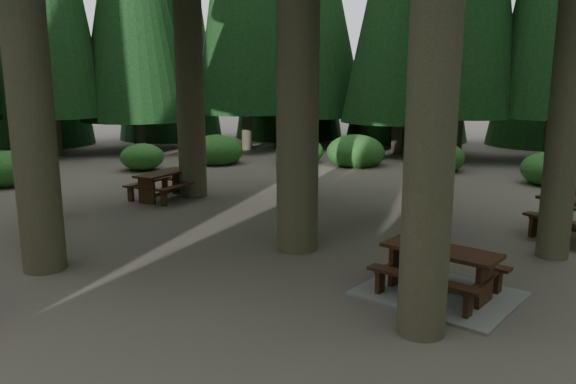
% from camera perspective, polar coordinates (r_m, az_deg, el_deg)
% --- Properties ---
extents(ground, '(80.00, 80.00, 0.00)m').
position_cam_1_polar(ground, '(11.79, -3.01, -5.50)').
color(ground, '#544D45').
rests_on(ground, ground).
extents(picnic_table_a, '(2.71, 2.41, 0.79)m').
position_cam_1_polar(picnic_table_a, '(9.46, 15.10, -8.57)').
color(picnic_table_a, gray).
rests_on(picnic_table_a, ground).
extents(picnic_table_b, '(1.51, 1.85, 0.78)m').
position_cam_1_polar(picnic_table_b, '(16.50, -12.49, 1.09)').
color(picnic_table_b, '#371A10').
rests_on(picnic_table_b, ground).
extents(shrub_ring, '(23.86, 24.64, 1.49)m').
position_cam_1_polar(shrub_ring, '(12.01, 1.67, -3.18)').
color(shrub_ring, '#1F571E').
rests_on(shrub_ring, ground).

